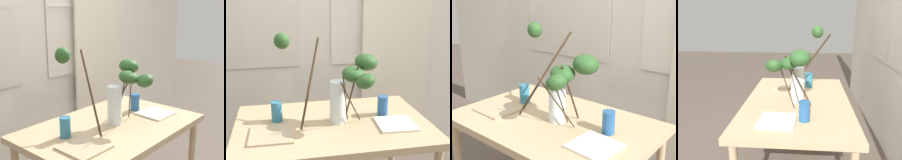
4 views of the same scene
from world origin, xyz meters
TOP-DOWN VIEW (x-y plane):
  - back_wall_with_windows at (-0.00, 1.01)m, footprint 5.30×0.14m
  - curtain_sheer_side at (0.80, 0.86)m, footprint 0.69×0.03m
  - dining_table at (0.00, 0.00)m, footprint 1.34×0.88m
  - vase_with_branches at (0.08, -0.01)m, footprint 0.73×0.53m
  - drinking_glass_blue_left at (-0.38, 0.10)m, footprint 0.08×0.08m
  - drinking_glass_blue_right at (0.39, 0.07)m, footprint 0.08×0.08m
  - plate_square_left at (-0.42, -0.12)m, footprint 0.28×0.28m
  - plate_square_right at (0.42, -0.12)m, footprint 0.27×0.27m

SIDE VIEW (x-z plane):
  - dining_table at x=0.00m, z-range 0.31..1.08m
  - plate_square_right at x=0.42m, z-range 0.77..0.78m
  - plate_square_left at x=-0.42m, z-range 0.77..0.78m
  - drinking_glass_blue_right at x=0.39m, z-range 0.77..0.91m
  - drinking_glass_blue_left at x=-0.38m, z-range 0.77..0.91m
  - vase_with_branches at x=0.08m, z-range 0.75..1.38m
  - curtain_sheer_side at x=0.80m, z-range 0.00..2.51m
  - back_wall_with_windows at x=0.00m, z-range 0.01..2.78m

